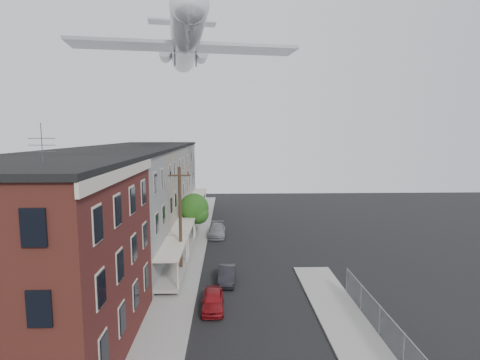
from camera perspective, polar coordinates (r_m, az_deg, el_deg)
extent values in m
cube|color=gray|center=(38.07, -7.65, -10.70)|extent=(3.00, 62.00, 0.12)
cube|color=gray|center=(22.64, 18.62, -24.14)|extent=(3.00, 26.00, 0.12)
cube|color=gray|center=(37.95, -5.43, -10.71)|extent=(0.15, 62.00, 0.14)
cube|color=gray|center=(22.21, 14.76, -24.62)|extent=(0.15, 26.00, 0.14)
cube|color=#391B12|center=(22.67, -29.40, -10.94)|extent=(10.00, 12.00, 10.00)
cube|color=black|center=(21.72, -30.23, 2.13)|extent=(10.30, 12.30, 0.30)
cube|color=beige|center=(19.86, -17.14, 1.10)|extent=(0.16, 12.20, 0.60)
cylinder|color=#515156|center=(18.98, -27.94, 4.72)|extent=(0.04, 0.04, 2.00)
cube|color=slate|center=(31.09, -21.30, -5.76)|extent=(10.00, 7.00, 10.00)
cube|color=black|center=(30.40, -21.74, 3.75)|extent=(10.25, 7.00, 0.30)
cube|color=gray|center=(30.96, -10.24, -14.05)|extent=(1.80, 6.40, 0.25)
cube|color=beige|center=(30.24, -10.33, -10.15)|extent=(1.90, 6.50, 0.15)
cube|color=#6C6355|center=(37.62, -17.77, -3.43)|extent=(10.00, 7.00, 10.00)
cube|color=black|center=(37.05, -18.07, 4.42)|extent=(10.25, 7.00, 0.30)
cube|color=gray|center=(37.51, -8.67, -10.20)|extent=(1.80, 6.40, 0.25)
cube|color=beige|center=(36.92, -8.73, -6.94)|extent=(1.90, 6.50, 0.15)
cube|color=slate|center=(44.29, -15.30, -1.79)|extent=(10.00, 7.00, 10.00)
cube|color=black|center=(43.81, -15.53, 4.88)|extent=(10.25, 7.00, 0.30)
cube|color=gray|center=(44.20, -7.59, -7.51)|extent=(1.80, 6.40, 0.25)
cube|color=beige|center=(43.70, -7.64, -4.72)|extent=(1.90, 6.50, 0.15)
cube|color=#6C6355|center=(51.05, -13.49, -0.58)|extent=(10.00, 7.00, 10.00)
cube|color=black|center=(50.64, -13.66, 5.21)|extent=(10.25, 7.00, 0.30)
cube|color=gray|center=(50.98, -6.81, -5.52)|extent=(1.80, 6.40, 0.25)
cube|color=beige|center=(50.54, -6.84, -3.09)|extent=(1.90, 6.50, 0.15)
cube|color=slate|center=(57.87, -12.11, 0.35)|extent=(10.00, 7.00, 10.00)
cube|color=black|center=(57.51, -12.24, 5.45)|extent=(10.25, 7.00, 0.30)
cube|color=gray|center=(57.81, -6.21, -4.01)|extent=(1.80, 6.40, 0.25)
cube|color=beige|center=(57.42, -6.24, -1.85)|extent=(1.90, 6.50, 0.15)
cylinder|color=gray|center=(21.94, 23.69, -22.78)|extent=(0.06, 0.06, 1.90)
cylinder|color=gray|center=(24.34, 20.48, -19.49)|extent=(0.06, 0.06, 1.90)
cylinder|color=gray|center=(26.87, 17.96, -16.76)|extent=(0.06, 0.06, 1.90)
cylinder|color=gray|center=(29.48, 15.93, -14.49)|extent=(0.06, 0.06, 1.90)
cube|color=gray|center=(21.51, 23.82, -20.69)|extent=(0.04, 18.00, 0.04)
cube|color=gray|center=(21.94, 23.69, -22.78)|extent=(0.02, 18.00, 1.80)
cylinder|color=black|center=(31.14, -9.08, -6.28)|extent=(0.26, 0.26, 9.00)
cube|color=black|center=(30.49, -9.22, 0.68)|extent=(1.80, 0.12, 0.12)
cylinder|color=black|center=(30.57, -10.53, 1.05)|extent=(0.08, 0.08, 0.25)
cylinder|color=black|center=(30.39, -7.92, 1.07)|extent=(0.08, 0.08, 0.25)
cylinder|color=black|center=(41.57, -6.98, -7.52)|extent=(0.24, 0.24, 2.40)
sphere|color=#154613|center=(41.03, -7.03, -4.27)|extent=(3.20, 3.20, 3.20)
sphere|color=#154613|center=(40.81, -6.36, -5.13)|extent=(2.24, 2.24, 2.24)
imported|color=maroon|center=(26.24, -4.17, -17.80)|extent=(1.53, 3.67, 1.24)
imported|color=black|center=(30.36, -2.01, -14.25)|extent=(1.42, 3.73, 1.21)
imported|color=gray|center=(43.14, -3.55, -7.67)|extent=(1.89, 4.60, 1.33)
cylinder|color=white|center=(40.76, -8.32, 20.28)|extent=(5.93, 22.11, 2.92)
sphere|color=white|center=(30.20, -7.70, 25.05)|extent=(2.92, 2.92, 2.92)
cone|color=white|center=(51.49, -8.67, 17.49)|extent=(3.27, 3.12, 2.92)
cube|color=#939399|center=(39.22, -8.24, 19.44)|extent=(22.24, 6.83, 0.32)
cylinder|color=#939399|center=(48.38, -11.32, 18.33)|extent=(1.95, 3.82, 1.46)
cylinder|color=#939399|center=(48.49, -5.86, 18.40)|extent=(1.95, 3.82, 1.46)
cube|color=white|center=(51.57, -8.71, 20.37)|extent=(0.71, 3.47, 5.11)
cube|color=#939399|center=(53.04, -8.79, 22.64)|extent=(8.92, 3.55, 0.23)
cylinder|color=#515156|center=(31.50, -7.78, 21.18)|extent=(0.15, 0.15, 1.10)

